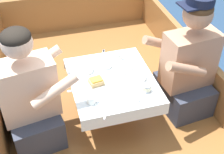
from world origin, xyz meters
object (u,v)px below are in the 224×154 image
at_px(sandwich, 96,81).
at_px(person_starboard, 187,67).
at_px(person_port, 30,99).
at_px(tin_can, 146,88).
at_px(coffee_cup_starboard, 119,56).
at_px(coffee_cup_port, 91,100).

bearing_deg(sandwich, person_starboard, 0.71).
relative_size(person_port, tin_can, 14.32).
relative_size(person_starboard, sandwich, 9.10).
bearing_deg(person_port, sandwich, -9.59).
bearing_deg(coffee_cup_starboard, tin_can, -79.23).
bearing_deg(person_starboard, tin_can, 16.59).
relative_size(sandwich, tin_can, 1.67).
distance_m(person_port, person_starboard, 1.23).
xyz_separation_m(coffee_cup_port, tin_can, (0.41, 0.02, -0.00)).
height_order(person_starboard, coffee_cup_starboard, person_starboard).
xyz_separation_m(person_starboard, coffee_cup_starboard, (-0.49, 0.25, 0.03)).
bearing_deg(person_starboard, sandwich, -5.38).
relative_size(person_port, person_starboard, 0.94).
bearing_deg(sandwich, coffee_cup_starboard, 46.48).
distance_m(coffee_cup_starboard, tin_can, 0.43).
relative_size(person_port, sandwich, 8.59).
relative_size(person_starboard, tin_can, 15.17).
distance_m(person_port, tin_can, 0.83).
bearing_deg(person_starboard, coffee_cup_starboard, -33.38).
xyz_separation_m(person_port, tin_can, (0.81, -0.16, 0.06)).
bearing_deg(coffee_cup_starboard, coffee_cup_port, -126.44).
height_order(coffee_cup_port, coffee_cup_starboard, coffee_cup_starboard).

